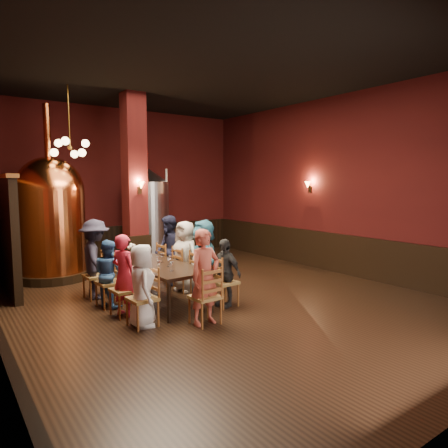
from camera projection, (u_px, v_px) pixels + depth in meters
room at (205, 186)px, 7.89m from camera, size 10.00×10.02×4.50m
wainscot_right at (334, 252)px, 10.37m from camera, size 0.08×9.90×1.00m
wainscot_back at (117, 242)px, 12.09m from camera, size 7.90×0.08×1.00m
column at (135, 185)px, 9.98m from camera, size 0.58×0.58×4.50m
partition at (4, 233)px, 8.74m from camera, size 0.22×3.50×2.40m
pendant_cluster at (70, 148)px, 9.10m from camera, size 0.90×0.90×1.70m
sconce_wall at (310, 187)px, 10.80m from camera, size 0.20×0.20×0.36m
sconce_column at (139, 187)px, 9.74m from camera, size 0.20×0.20×0.36m
dining_table at (158, 267)px, 7.70m from camera, size 1.13×2.45×0.75m
chair_0 at (142, 298)px, 6.42m from camera, size 0.48×0.48×0.92m
person_0 at (142, 286)px, 6.40m from camera, size 0.57×0.74×1.34m
chair_1 at (124, 290)px, 6.94m from camera, size 0.48×0.48×0.92m
person_1 at (124, 275)px, 6.92m from camera, size 0.51×0.61×1.43m
chair_2 at (109, 282)px, 7.46m from camera, size 0.48×0.48×0.92m
person_2 at (109, 273)px, 7.44m from camera, size 0.49×0.68×1.26m
chair_3 at (96, 276)px, 7.98m from camera, size 0.48×0.48×0.92m
person_3 at (95, 259)px, 7.94m from camera, size 0.71×1.09×1.59m
chair_4 at (224, 282)px, 7.48m from camera, size 0.48×0.48×0.92m
person_4 at (224, 272)px, 7.46m from camera, size 0.47×0.80×1.28m
chair_5 at (204, 275)px, 8.00m from camera, size 0.48×0.48×0.92m
person_5 at (203, 259)px, 7.97m from camera, size 0.75×1.54×1.59m
chair_6 at (185, 270)px, 8.51m from camera, size 0.48×0.48×0.92m
person_6 at (185, 256)px, 8.48m from camera, size 0.60×0.81×1.50m
chair_7 at (169, 265)px, 9.03m from camera, size 0.48×0.48×0.92m
person_7 at (169, 250)px, 9.00m from camera, size 0.56×0.84×1.58m
chair_8 at (205, 296)px, 6.53m from camera, size 0.48×0.48×0.92m
person_8 at (205, 277)px, 6.49m from camera, size 0.61×0.44×1.57m
copper_kettle at (51, 216)px, 9.49m from camera, size 2.06×2.06×4.13m
steel_vessel at (150, 215)px, 11.73m from camera, size 1.47×1.47×2.70m
rose_vase at (133, 249)px, 8.19m from camera, size 0.19×0.19×0.33m
wine_glass_0 at (162, 258)px, 7.83m from camera, size 0.07×0.07×0.17m
wine_glass_1 at (159, 265)px, 7.16m from camera, size 0.07×0.07×0.17m
wine_glass_2 at (137, 257)px, 8.00m from camera, size 0.07×0.07×0.17m
wine_glass_3 at (158, 261)px, 7.55m from camera, size 0.07×0.07×0.17m
wine_glass_4 at (172, 266)px, 7.07m from camera, size 0.07×0.07×0.17m
wine_glass_5 at (140, 255)px, 8.21m from camera, size 0.07×0.07×0.17m
wine_glass_6 at (138, 256)px, 8.10m from camera, size 0.07×0.07×0.17m
wine_glass_7 at (170, 260)px, 7.63m from camera, size 0.07×0.07×0.17m
wine_glass_8 at (168, 262)px, 7.44m from camera, size 0.07×0.07×0.17m
wine_glass_9 at (139, 254)px, 8.24m from camera, size 0.07×0.07×0.17m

